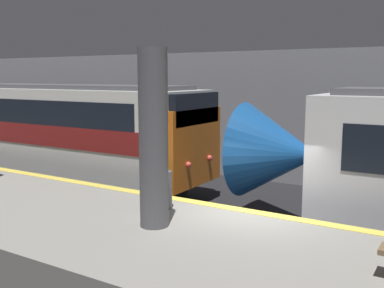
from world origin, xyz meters
The scene contains 5 objects.
ground_plane centered at (0.00, 0.00, 0.00)m, with size 120.00×120.00×0.00m, color black.
platform centered at (0.00, -2.20, 0.56)m, with size 40.00×4.40×1.14m.
station_rear_barrier centered at (0.00, 7.32, 2.52)m, with size 50.00×0.15×5.05m.
support_pillar_near centered at (-1.13, -2.01, 2.87)m, with size 0.57×0.57×3.48m.
trash_bin centered at (-1.68, -0.96, 1.55)m, with size 0.44×0.44×0.85m.
Camera 1 is at (4.00, -8.94, 4.07)m, focal length 42.00 mm.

